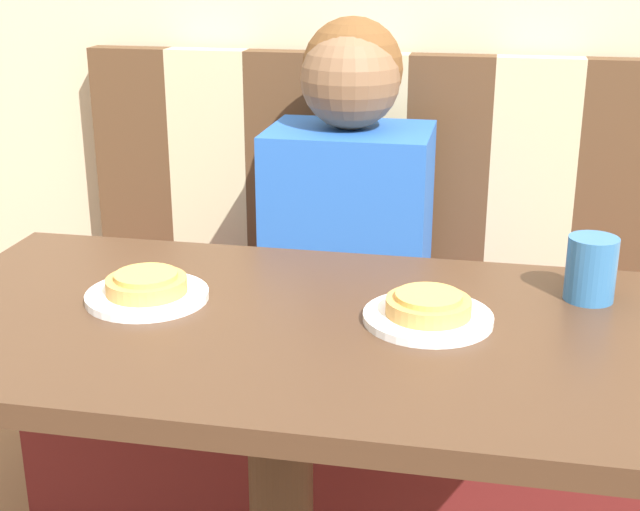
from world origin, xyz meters
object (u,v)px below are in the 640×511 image
person (350,185)px  pizza_right (428,305)px  plate_right (428,318)px  pizza_left (146,283)px  drinking_cup (591,269)px  plate_left (147,296)px

person → pizza_right: (0.21, -0.59, -0.01)m
plate_right → pizza_right: bearing=-90.0°
pizza_left → drinking_cup: (0.66, 0.13, 0.02)m
pizza_left → plate_left: bearing=90.0°
person → plate_right: bearing=-70.1°
plate_right → plate_left: bearing=180.0°
plate_left → pizza_left: pizza_left is taller
plate_left → person: bearing=70.1°
plate_right → drinking_cup: (0.23, 0.13, 0.04)m
plate_right → drinking_cup: bearing=29.7°
plate_left → pizza_right: (0.43, -0.00, 0.02)m
person → plate_right: (0.21, -0.59, -0.03)m
person → plate_right: size_ratio=3.54×
plate_right → pizza_left: size_ratio=1.52×
pizza_right → drinking_cup: drinking_cup is taller
plate_left → drinking_cup: size_ratio=1.88×
pizza_right → person: bearing=109.9°
pizza_right → drinking_cup: bearing=29.7°
plate_right → drinking_cup: size_ratio=1.88×
plate_left → plate_right: 0.43m
plate_right → pizza_right: (0.00, -0.00, 0.02)m
plate_right → pizza_left: 0.43m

